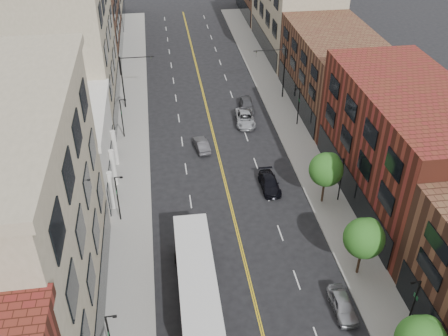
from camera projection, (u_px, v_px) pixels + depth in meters
name	position (u px, v px, depth m)	size (l,w,h in m)	color
sidewalk_left	(132.00, 158.00, 57.81)	(4.00, 110.00, 0.15)	gray
sidewalk_right	(300.00, 145.00, 60.15)	(4.00, 110.00, 0.15)	gray
bldg_l_tanoffice	(12.00, 231.00, 33.97)	(10.00, 22.00, 18.00)	gray
bldg_l_white	(60.00, 152.00, 51.50)	(10.00, 14.00, 8.00)	silver
bldg_l_far_a	(69.00, 47.00, 62.58)	(10.00, 20.00, 18.00)	gray
bldg_l_far_b	(85.00, 11.00, 79.77)	(10.00, 20.00, 15.00)	brown
bldg_r_mid	(404.00, 147.00, 48.64)	(10.00, 22.00, 12.00)	maroon
bldg_r_far_a	(334.00, 71.00, 66.37)	(10.00, 20.00, 10.00)	brown
bldg_r_far_b	(295.00, 9.00, 82.41)	(10.00, 22.00, 14.00)	gray
tree_r_2	(365.00, 237.00, 40.68)	(3.40, 3.40, 5.59)	black
tree_r_3	(327.00, 168.00, 48.86)	(3.40, 3.40, 5.59)	black
lamp_l_2	(118.00, 196.00, 47.07)	(0.81, 0.55, 5.05)	black
lamp_l_3	(122.00, 116.00, 60.15)	(0.81, 0.55, 5.05)	black
lamp_r_1	(414.00, 302.00, 36.56)	(0.81, 0.55, 5.05)	black
lamp_r_2	(341.00, 177.00, 49.64)	(0.81, 0.55, 5.05)	black
lamp_r_3	(298.00, 104.00, 62.72)	(0.81, 0.55, 5.05)	black
signal_mast_left	(127.00, 76.00, 65.82)	(4.49, 0.18, 7.20)	black
signal_mast_right	(279.00, 67.00, 68.23)	(4.49, 0.18, 7.20)	black
city_bus	(197.00, 283.00, 39.37)	(3.33, 13.48, 3.46)	silver
car_parked_far	(343.00, 305.00, 39.22)	(1.63, 4.05, 1.38)	#9D9EA4
car_lane_behind	(202.00, 145.00, 59.16)	(1.36, 3.90, 1.29)	#48474C
car_lane_a	(269.00, 183.00, 52.72)	(1.83, 4.49, 1.30)	black
car_lane_b	(245.00, 118.00, 64.40)	(2.43, 5.27, 1.47)	#AFB1B7
car_lane_c	(247.00, 104.00, 67.60)	(1.75, 4.35, 1.48)	#434347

